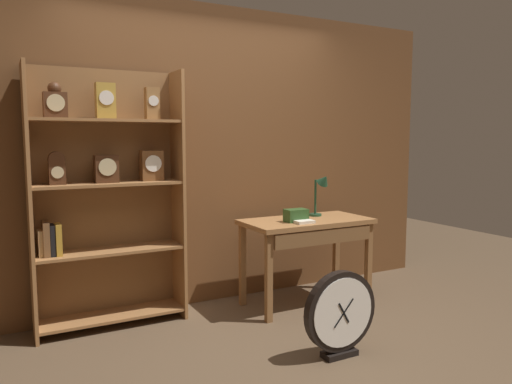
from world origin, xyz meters
TOP-DOWN VIEW (x-y plane):
  - ground_plane at (0.00, 0.00)m, footprint 10.00×10.00m
  - back_wood_panel at (0.00, 1.36)m, footprint 4.80×0.05m
  - bookshelf at (-0.91, 1.18)m, footprint 1.13×0.32m
  - workbench at (0.73, 0.84)m, footprint 1.12×0.56m
  - desk_lamp at (0.95, 0.95)m, footprint 0.18×0.18m
  - toolbox_small at (0.58, 0.81)m, footprint 0.19×0.12m
  - open_repair_manual at (0.60, 0.76)m, footprint 0.16×0.22m
  - round_clock_large at (0.34, -0.13)m, footprint 0.55×0.11m

SIDE VIEW (x-z plane):
  - ground_plane at x=0.00m, z-range 0.00..0.00m
  - round_clock_large at x=0.34m, z-range 0.00..0.59m
  - workbench at x=0.73m, z-range 0.27..1.03m
  - open_repair_manual at x=0.60m, z-range 0.75..0.78m
  - toolbox_small at x=0.58m, z-range 0.75..0.86m
  - desk_lamp at x=0.95m, z-range 0.81..1.21m
  - bookshelf at x=-0.91m, z-range 0.03..2.02m
  - back_wood_panel at x=0.00m, z-range 0.00..2.60m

